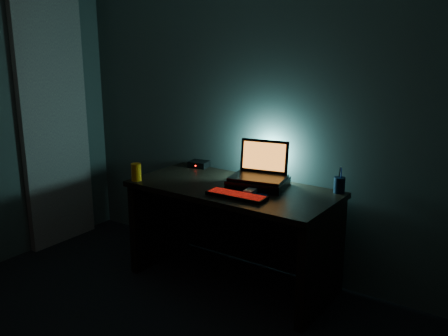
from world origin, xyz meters
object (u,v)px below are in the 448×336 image
at_px(keyboard, 237,195).
at_px(mouse, 251,191).
at_px(laptop, 261,169).
at_px(router, 199,164).
at_px(pen_cup, 339,185).
at_px(juice_glass, 136,172).

distance_m(keyboard, mouse, 0.12).
bearing_deg(laptop, router, 155.26).
bearing_deg(laptop, keyboard, -99.35).
height_order(laptop, router, laptop).
bearing_deg(pen_cup, keyboard, -136.97).
xyz_separation_m(pen_cup, juice_glass, (-1.36, -0.58, 0.01)).
bearing_deg(keyboard, router, 142.55).
bearing_deg(pen_cup, juice_glass, -156.94).
bearing_deg(router, keyboard, -45.39).
height_order(pen_cup, juice_glass, juice_glass).
relative_size(laptop, juice_glass, 3.29).
relative_size(pen_cup, router, 0.65).
distance_m(laptop, pen_cup, 0.56).
distance_m(mouse, router, 0.83).
xyz_separation_m(laptop, mouse, (0.06, -0.23, -0.10)).
distance_m(mouse, juice_glass, 0.90).
bearing_deg(juice_glass, router, 76.08).
bearing_deg(laptop, juice_glass, -164.61).
bearing_deg(mouse, router, 149.00).
bearing_deg(keyboard, juice_glass, -176.11).
distance_m(mouse, pen_cup, 0.61).
height_order(mouse, router, router).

